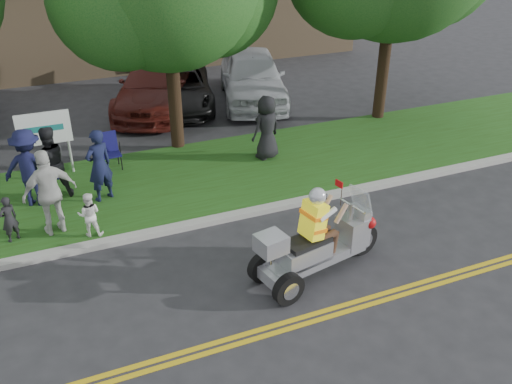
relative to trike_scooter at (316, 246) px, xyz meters
name	(u,v)px	position (x,y,z in m)	size (l,w,h in m)	color
ground	(263,310)	(-1.29, -0.57, -0.64)	(120.00, 120.00, 0.00)	#28282B
centerline_near	(278,332)	(-1.29, -1.15, -0.63)	(60.00, 0.10, 0.01)	gold
centerline_far	(273,326)	(-1.29, -0.99, -0.63)	(60.00, 0.10, 0.01)	gold
curb	(207,221)	(-1.29, 2.48, -0.58)	(60.00, 0.25, 0.12)	#A8A89E
grass_verge	(180,180)	(-1.29, 4.63, -0.58)	(60.00, 4.00, 0.10)	#234913
commercial_building	(137,5)	(0.71, 18.41, 1.37)	(18.00, 8.20, 4.00)	#9E7F5B
business_sign	(44,132)	(-4.19, 6.03, 0.62)	(1.25, 0.06, 1.75)	silver
trike_scooter	(316,246)	(0.00, 0.00, 0.00)	(2.79, 1.17, 1.83)	black
lawn_chair_b	(109,148)	(-2.75, 5.93, -0.02)	(0.51, 0.53, 0.92)	black
spectator_adult_left	(99,165)	(-3.19, 4.29, 0.31)	(0.62, 0.41, 1.70)	#141938
spectator_adult_mid	(50,163)	(-4.21, 4.80, 0.33)	(0.84, 0.65, 1.73)	black
spectator_adult_right	(50,193)	(-4.31, 3.23, 0.38)	(1.08, 0.45, 1.84)	beige
spectator_chair_a	(29,168)	(-4.64, 4.66, 0.36)	(1.15, 0.66, 1.78)	#16173D
spectator_chair_b	(267,128)	(1.18, 4.93, 0.31)	(0.83, 0.54, 1.70)	black
child_left	(9,219)	(-5.15, 3.24, -0.04)	(0.36, 0.24, 0.99)	black
child_right	(89,215)	(-3.66, 2.83, -0.06)	(0.46, 0.36, 0.95)	white
parked_car_mid	(179,88)	(0.21, 10.05, 0.01)	(2.15, 4.67, 1.30)	black
parked_car_right	(156,85)	(-0.49, 10.24, 0.13)	(2.16, 5.32, 1.54)	#571A14
parked_car_far_right	(252,76)	(2.71, 9.65, 0.23)	(2.06, 5.12, 1.74)	#B6B9BE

